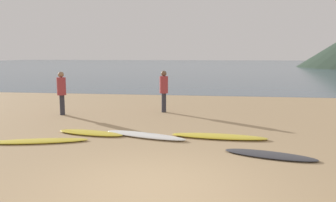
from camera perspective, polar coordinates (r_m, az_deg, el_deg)
ground_plane at (r=15.38m, az=4.35°, el=-0.70°), size 120.00×120.00×0.20m
ocean_water at (r=67.94m, az=7.27°, el=6.12°), size 140.00×100.00×0.01m
surfboard_0 at (r=9.19m, az=-21.38°, el=-6.39°), size 2.57×1.14×0.07m
surfboard_1 at (r=9.66m, az=-13.10°, el=-5.31°), size 2.06×0.89×0.08m
surfboard_2 at (r=9.13m, az=-3.97°, el=-5.85°), size 2.46×1.19×0.09m
surfboard_3 at (r=9.09m, az=8.71°, el=-6.00°), size 2.59×0.73×0.09m
surfboard_4 at (r=7.77m, az=17.00°, el=-8.79°), size 2.07×1.08×0.07m
person_0 at (r=12.84m, az=-17.73°, el=1.88°), size 0.32×0.32×1.59m
person_1 at (r=12.80m, az=-0.72°, el=2.26°), size 0.32×0.32×1.60m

